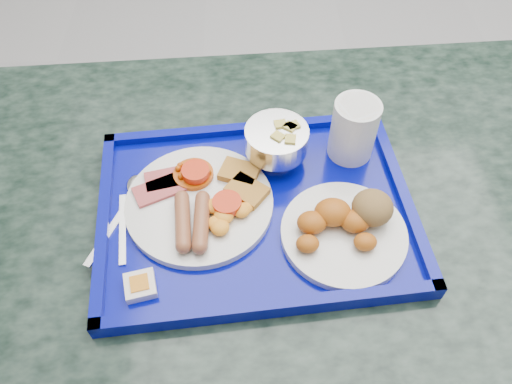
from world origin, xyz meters
TOP-DOWN VIEW (x-y plane):
  - floor at (0.00, 0.00)m, footprint 6.00×6.00m
  - table at (-0.44, -0.78)m, footprint 1.29×0.89m
  - tray at (-0.48, -0.77)m, footprint 0.51×0.39m
  - main_plate at (-0.56, -0.77)m, footprint 0.23×0.23m
  - bread_plate at (-0.35, -0.82)m, footprint 0.19×0.19m
  - fruit_bowl at (-0.44, -0.67)m, footprint 0.10×0.10m
  - juice_cup at (-0.32, -0.66)m, footprint 0.07×0.07m
  - spoon at (-0.67, -0.74)m, footprint 0.04×0.17m
  - knife at (-0.69, -0.79)m, footprint 0.07×0.15m
  - jam_packet at (-0.64, -0.90)m, footprint 0.05×0.05m

SIDE VIEW (x-z plane):
  - floor at x=0.00m, z-range 0.00..0.00m
  - table at x=-0.44m, z-range 0.19..0.97m
  - tray at x=-0.48m, z-range 0.78..0.81m
  - knife at x=-0.69m, z-range 0.80..0.80m
  - spoon at x=-0.67m, z-range 0.80..0.81m
  - jam_packet at x=-0.64m, z-range 0.80..0.81m
  - main_plate at x=-0.56m, z-range 0.79..0.83m
  - bread_plate at x=-0.35m, z-range 0.79..0.85m
  - fruit_bowl at x=-0.44m, z-range 0.81..0.88m
  - juice_cup at x=-0.32m, z-range 0.80..0.91m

